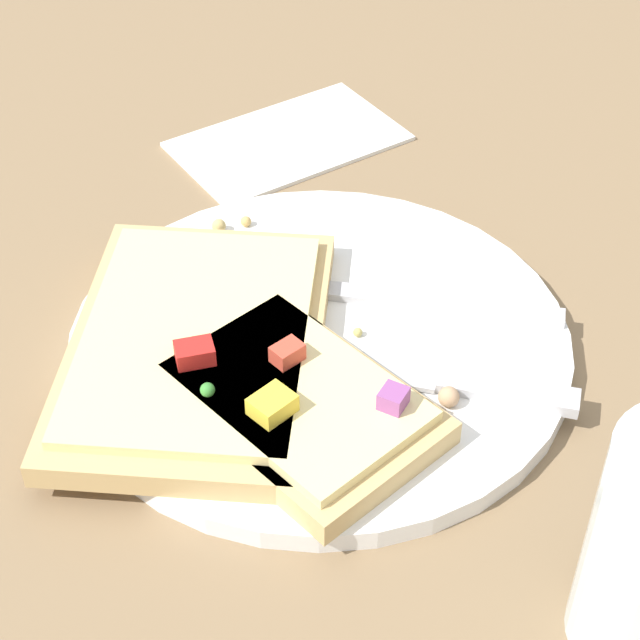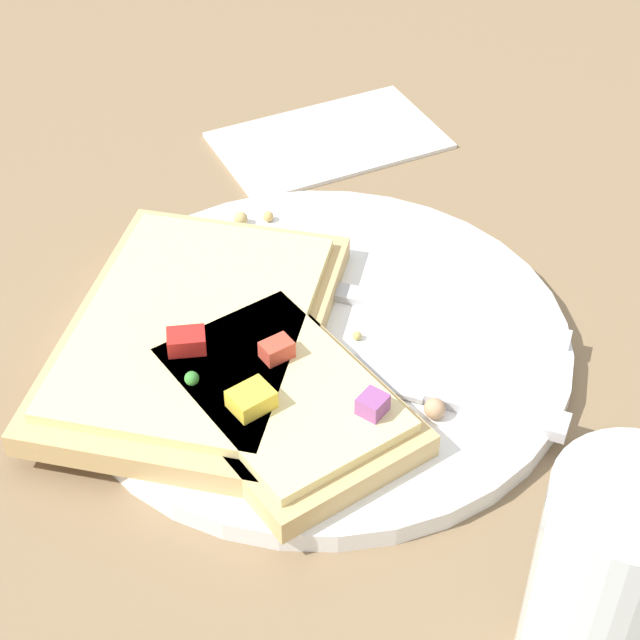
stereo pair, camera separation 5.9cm
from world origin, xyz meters
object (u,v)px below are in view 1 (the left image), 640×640
fork (350,293)px  pizza_slice_main (196,344)px  plate (320,341)px  knife (423,377)px  pizza_slice_corner (298,402)px  napkin (288,140)px

fork → pizza_slice_main: 0.10m
plate → knife: (0.03, -0.06, 0.01)m
plate → knife: knife is taller
knife → pizza_slice_main: bearing=5.9°
pizza_slice_main → pizza_slice_corner: (0.02, -0.07, 0.00)m
knife → fork: bearing=-47.3°
pizza_slice_main → pizza_slice_corner: same height
pizza_slice_main → napkin: size_ratio=1.50×
plate → pizza_slice_main: size_ratio=1.19×
fork → napkin: fork is taller
pizza_slice_corner → napkin: 0.28m
knife → pizza_slice_corner: size_ratio=1.02×
plate → fork: (0.03, 0.02, 0.01)m
fork → knife: bearing=129.1°
pizza_slice_main → napkin: 0.24m
pizza_slice_main → napkin: pizza_slice_main is taller
plate → pizza_slice_corner: pizza_slice_corner is taller
knife → napkin: (0.08, 0.25, -0.01)m
plate → napkin: size_ratio=1.78×
napkin → pizza_slice_corner: bearing=-121.2°
pizza_slice_corner → pizza_slice_main: bearing=8.8°
napkin → pizza_slice_main: bearing=-134.1°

